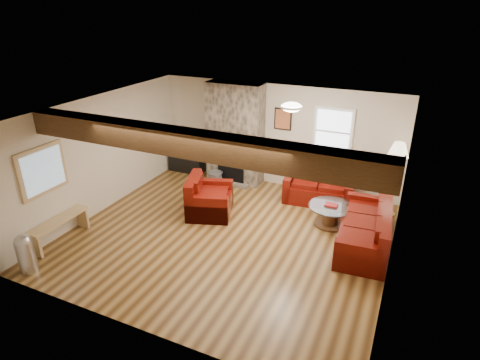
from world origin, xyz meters
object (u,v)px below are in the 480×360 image
object	(u,v)px
sofa_three	(365,226)
tv_cabinet	(187,163)
armchair_red	(210,196)
coffee_table	(330,215)
television	(186,147)
loveseat	(319,185)
floor_lamp	(398,154)

from	to	relation	value
sofa_three	tv_cabinet	distance (m)	5.24
armchair_red	coffee_table	xyz separation A→B (m)	(2.49, 0.57, -0.19)
armchair_red	television	world-z (taller)	television
loveseat	tv_cabinet	size ratio (longest dim) A/B	1.61
television	tv_cabinet	bearing A→B (deg)	0.00
tv_cabinet	floor_lamp	world-z (taller)	floor_lamp
television	floor_lamp	distance (m)	5.31
television	loveseat	bearing A→B (deg)	-4.63
tv_cabinet	floor_lamp	size ratio (longest dim) A/B	0.58
coffee_table	tv_cabinet	size ratio (longest dim) A/B	0.96
floor_lamp	armchair_red	bearing A→B (deg)	-156.45
television	coffee_table	bearing A→B (deg)	-17.11
coffee_table	television	distance (m)	4.41
armchair_red	floor_lamp	size ratio (longest dim) A/B	0.63
coffee_table	television	xyz separation A→B (m)	(-4.19, 1.29, 0.47)
tv_cabinet	armchair_red	bearing A→B (deg)	-47.53
armchair_red	coffee_table	bearing A→B (deg)	-96.18
sofa_three	floor_lamp	bearing A→B (deg)	163.03
tv_cabinet	floor_lamp	distance (m)	5.39
loveseat	coffee_table	bearing A→B (deg)	-69.00
tv_cabinet	loveseat	bearing A→B (deg)	-4.63
sofa_three	tv_cabinet	xyz separation A→B (m)	(-4.93, 1.75, -0.16)
sofa_three	armchair_red	xyz separation A→B (m)	(-3.23, -0.10, 0.02)
sofa_three	armchair_red	bearing A→B (deg)	-92.63
tv_cabinet	floor_lamp	bearing A→B (deg)	-3.40
loveseat	television	distance (m)	3.73
loveseat	coffee_table	size ratio (longest dim) A/B	1.67
floor_lamp	loveseat	bearing A→B (deg)	179.56
loveseat	tv_cabinet	distance (m)	3.72
armchair_red	television	size ratio (longest dim) A/B	1.33
sofa_three	coffee_table	bearing A→B (deg)	-126.67
coffee_table	floor_lamp	world-z (taller)	floor_lamp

